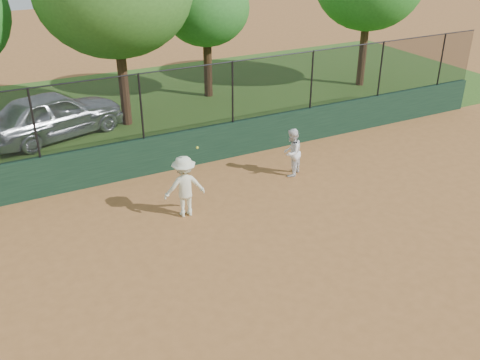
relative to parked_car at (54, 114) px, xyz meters
name	(u,v)px	position (x,y,z in m)	size (l,w,h in m)	color
ground	(253,274)	(2.39, -10.47, -0.84)	(80.00, 80.00, 0.00)	#A36634
back_wall	(161,153)	(2.39, -4.47, -0.24)	(26.00, 0.20, 1.20)	#173321
grass_strip	(111,113)	(2.39, 1.53, -0.83)	(36.00, 12.00, 0.01)	#2C5119
parked_car	(54,114)	(0.00, 0.00, 0.00)	(1.98, 4.91, 1.67)	silver
player_second	(292,153)	(5.84, -6.56, -0.08)	(0.73, 0.57, 1.51)	white
player_main	(184,186)	(2.03, -7.32, 0.02)	(1.18, 0.78, 2.09)	#E4E7C4
fence_assembly	(156,103)	(2.36, -4.47, 1.40)	(26.00, 0.06, 2.00)	black
tree_3	(206,8)	(6.83, 1.81, 2.90)	(3.64, 3.31, 5.33)	#3F2615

